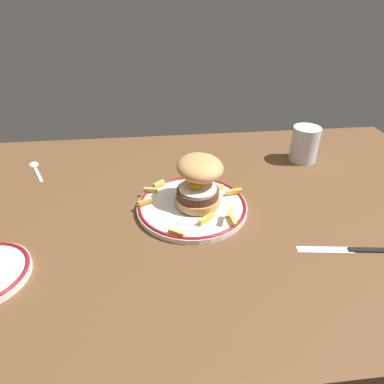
{
  "coord_description": "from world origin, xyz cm",
  "views": [
    {
      "loc": [
        -12.77,
        -63.87,
        44.77
      ],
      "look_at": [
        -5.8,
        -1.11,
        4.6
      ],
      "focal_mm": 31.41,
      "sensor_mm": 36.0,
      "label": 1
    }
  ],
  "objects_px": {
    "water_glass": "(304,146)",
    "knife": "(351,249)",
    "burger": "(199,180)",
    "dinner_plate": "(192,206)",
    "spoon": "(34,166)"
  },
  "relations": [
    {
      "from": "water_glass",
      "to": "knife",
      "type": "relative_size",
      "value": 0.55
    },
    {
      "from": "knife",
      "to": "water_glass",
      "type": "bearing_deg",
      "value": 82.01
    },
    {
      "from": "burger",
      "to": "knife",
      "type": "height_order",
      "value": "burger"
    },
    {
      "from": "dinner_plate",
      "to": "water_glass",
      "type": "height_order",
      "value": "water_glass"
    },
    {
      "from": "dinner_plate",
      "to": "water_glass",
      "type": "bearing_deg",
      "value": 31.41
    },
    {
      "from": "water_glass",
      "to": "burger",
      "type": "bearing_deg",
      "value": -148.59
    },
    {
      "from": "water_glass",
      "to": "knife",
      "type": "distance_m",
      "value": 0.39
    },
    {
      "from": "knife",
      "to": "spoon",
      "type": "height_order",
      "value": "spoon"
    },
    {
      "from": "dinner_plate",
      "to": "burger",
      "type": "xyz_separation_m",
      "value": [
        0.02,
        0.01,
        0.06
      ]
    },
    {
      "from": "dinner_plate",
      "to": "burger",
      "type": "distance_m",
      "value": 0.06
    },
    {
      "from": "knife",
      "to": "dinner_plate",
      "type": "bearing_deg",
      "value": 149.3
    },
    {
      "from": "burger",
      "to": "water_glass",
      "type": "distance_m",
      "value": 0.39
    },
    {
      "from": "dinner_plate",
      "to": "knife",
      "type": "bearing_deg",
      "value": -30.7
    },
    {
      "from": "knife",
      "to": "spoon",
      "type": "xyz_separation_m",
      "value": [
        -0.71,
        0.43,
        0.0
      ]
    },
    {
      "from": "burger",
      "to": "spoon",
      "type": "height_order",
      "value": "burger"
    }
  ]
}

